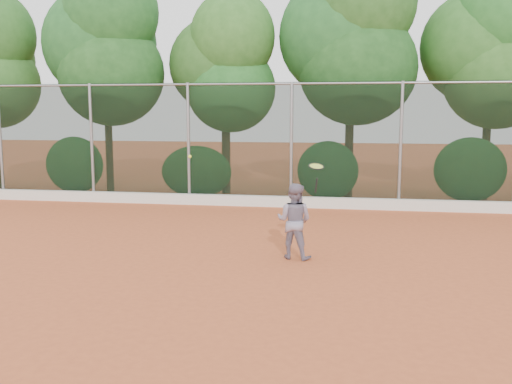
# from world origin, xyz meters

# --- Properties ---
(ground) EXTENTS (80.00, 80.00, 0.00)m
(ground) POSITION_xyz_m (0.00, 0.00, 0.00)
(ground) COLOR #BD552C
(ground) RESTS_ON ground
(concrete_curb) EXTENTS (24.00, 0.20, 0.30)m
(concrete_curb) POSITION_xyz_m (0.00, 6.82, 0.15)
(concrete_curb) COLOR silver
(concrete_curb) RESTS_ON ground
(tennis_player) EXTENTS (0.78, 0.67, 1.39)m
(tennis_player) POSITION_xyz_m (0.67, 1.22, 0.70)
(tennis_player) COLOR gray
(tennis_player) RESTS_ON ground
(chainlink_fence) EXTENTS (24.09, 0.09, 3.50)m
(chainlink_fence) POSITION_xyz_m (-0.00, 7.00, 1.86)
(chainlink_fence) COLOR black
(chainlink_fence) RESTS_ON ground
(foliage_backdrop) EXTENTS (23.70, 3.63, 7.55)m
(foliage_backdrop) POSITION_xyz_m (-0.55, 8.98, 4.40)
(foliage_backdrop) COLOR #452A1A
(foliage_backdrop) RESTS_ON ground
(tennis_racket) EXTENTS (0.37, 0.37, 0.55)m
(tennis_racket) POSITION_xyz_m (1.07, 1.12, 1.68)
(tennis_racket) COLOR black
(tennis_racket) RESTS_ON ground
(tennis_ball_in_flight) EXTENTS (0.06, 0.06, 0.06)m
(tennis_ball_in_flight) POSITION_xyz_m (-1.29, 1.21, 1.86)
(tennis_ball_in_flight) COLOR #F9F938
(tennis_ball_in_flight) RESTS_ON ground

